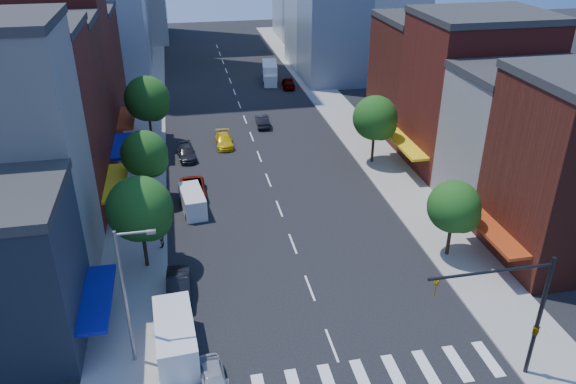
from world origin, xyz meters
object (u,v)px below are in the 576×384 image
at_px(cargo_van_near, 176,339).
at_px(cargo_van_far, 193,202).
at_px(traffic_car_far, 288,83).
at_px(parked_car_front, 214,379).
at_px(parked_car_second, 179,287).
at_px(parked_car_rear, 186,153).
at_px(pedestrian_far, 160,238).
at_px(box_truck, 270,73).
at_px(taxi, 224,140).
at_px(traffic_car_oncoming, 262,120).
at_px(parked_car_third, 193,189).

relative_size(cargo_van_near, cargo_van_far, 1.23).
bearing_deg(traffic_car_far, parked_car_front, 81.05).
bearing_deg(parked_car_second, parked_car_rear, 88.06).
distance_m(cargo_van_near, pedestrian_far, 12.39).
height_order(cargo_van_far, box_truck, box_truck).
distance_m(cargo_van_near, taxi, 33.34).
relative_size(taxi, traffic_car_oncoming, 1.07).
height_order(taxi, traffic_car_oncoming, traffic_car_oncoming).
bearing_deg(parked_car_third, traffic_car_oncoming, 61.09).
bearing_deg(pedestrian_far, traffic_car_oncoming, 165.52).
xyz_separation_m(parked_car_rear, box_truck, (13.76, 27.11, 0.70)).
relative_size(cargo_van_far, traffic_car_oncoming, 1.13).
distance_m(parked_car_front, traffic_car_far, 58.78).
relative_size(parked_car_second, pedestrian_far, 2.77).
height_order(parked_car_rear, traffic_car_oncoming, traffic_car_oncoming).
xyz_separation_m(parked_car_third, cargo_van_near, (-1.99, -20.95, 0.51)).
bearing_deg(parked_car_rear, cargo_van_far, -95.33).
bearing_deg(parked_car_rear, pedestrian_far, -104.79).
height_order(parked_car_second, cargo_van_near, cargo_van_near).
relative_size(traffic_car_oncoming, traffic_car_far, 0.95).
bearing_deg(parked_car_third, parked_car_rear, 91.07).
distance_m(parked_car_second, taxi, 27.58).
height_order(parked_car_front, parked_car_rear, parked_car_rear).
distance_m(parked_car_third, parked_car_rear, 9.05).
relative_size(parked_car_front, cargo_van_far, 0.78).
bearing_deg(cargo_van_far, cargo_van_near, -102.74).
relative_size(parked_car_third, parked_car_rear, 1.12).
bearing_deg(parked_car_rear, box_truck, 57.10).
height_order(taxi, pedestrian_far, pedestrian_far).
bearing_deg(pedestrian_far, traffic_car_far, 166.55).
xyz_separation_m(parked_car_second, box_truck, (15.20, 51.30, 0.58)).
relative_size(parked_car_front, pedestrian_far, 2.22).
height_order(parked_car_front, cargo_van_far, cargo_van_far).
bearing_deg(taxi, pedestrian_far, -108.81).
distance_m(taxi, pedestrian_far, 21.62).
bearing_deg(parked_car_front, parked_car_third, 84.15).
bearing_deg(cargo_van_far, traffic_car_oncoming, 58.22).
bearing_deg(parked_car_front, pedestrian_far, 95.17).
xyz_separation_m(cargo_van_far, box_truck, (13.62, 39.13, 0.38)).
relative_size(cargo_van_far, taxi, 1.06).
xyz_separation_m(parked_car_second, parked_car_rear, (1.44, 24.19, -0.12)).
xyz_separation_m(parked_car_front, parked_car_rear, (-0.27, 33.06, 0.01)).
distance_m(parked_car_third, taxi, 12.50).
bearing_deg(taxi, parked_car_rear, -147.05).
bearing_deg(cargo_van_far, box_truck, 63.98).
relative_size(parked_car_second, taxi, 1.04).
xyz_separation_m(taxi, traffic_car_far, (11.62, 20.81, 0.10)).
height_order(parked_car_front, box_truck, box_truck).
distance_m(parked_car_front, box_truck, 61.67).
xyz_separation_m(cargo_van_far, taxi, (4.20, 14.80, -0.31)).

